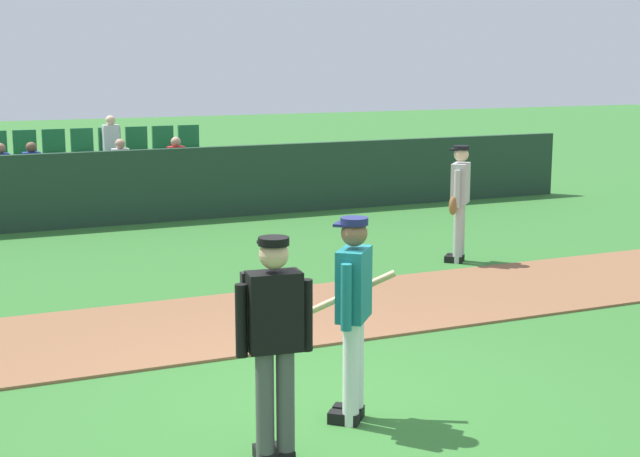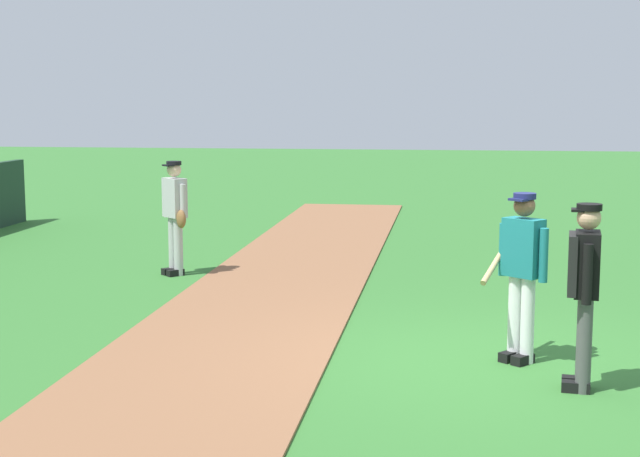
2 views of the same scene
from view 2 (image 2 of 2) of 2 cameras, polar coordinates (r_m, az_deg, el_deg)
ground_plane at (r=9.92m, az=10.35°, el=-8.08°), size 80.00×80.00×0.00m
infield_dirt_path at (r=10.21m, az=-6.29°, el=-7.45°), size 28.00×2.48×0.03m
batter_teal_jersey at (r=9.85m, az=12.15°, el=-2.47°), size 0.76×0.67×1.76m
umpire_home_plate at (r=9.01m, az=15.74°, el=-3.35°), size 0.59×0.34×1.76m
runner_grey_jersey at (r=14.55m, az=-8.80°, el=0.93°), size 0.55×0.51×1.76m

